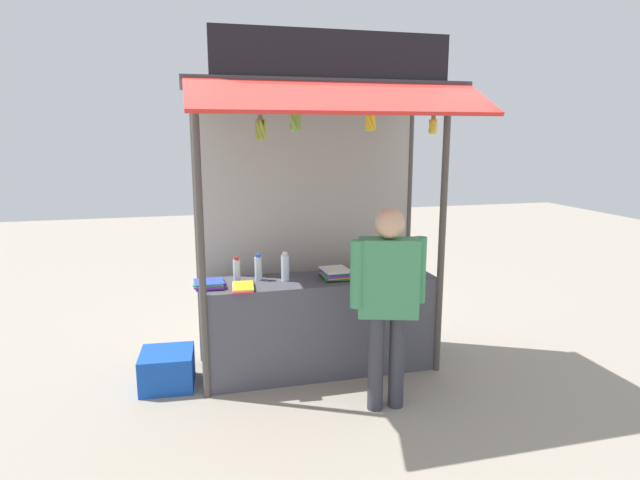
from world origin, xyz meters
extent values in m
plane|color=#9E9384|center=(0.00, 0.00, 0.00)|extent=(20.00, 20.00, 0.00)
cube|color=#4C4C56|center=(0.00, 0.00, 0.43)|extent=(2.06, 0.56, 0.86)
cylinder|color=#4C4742|center=(-1.03, -0.28, 1.25)|extent=(0.06, 0.06, 2.50)
cylinder|color=#4C4742|center=(1.03, -0.28, 1.25)|extent=(0.06, 0.06, 2.50)
cylinder|color=#4C4742|center=(-1.03, 0.46, 1.25)|extent=(0.06, 0.06, 2.50)
cylinder|color=#4C4742|center=(1.03, 0.46, 1.25)|extent=(0.06, 0.06, 2.50)
cube|color=#B7B2A8|center=(0.00, 0.46, 1.22)|extent=(2.02, 0.04, 2.45)
cube|color=#3F3F44|center=(0.00, -0.01, 2.52)|extent=(2.26, 0.94, 0.04)
cube|color=red|center=(0.00, -0.73, 2.38)|extent=(2.22, 0.51, 0.26)
cube|color=black|center=(0.00, -0.43, 2.71)|extent=(1.86, 0.04, 0.35)
cylinder|color=#59544C|center=(0.00, -0.38, 2.42)|extent=(1.96, 0.02, 0.02)
cylinder|color=silver|center=(-0.73, 0.08, 0.96)|extent=(0.06, 0.06, 0.19)
cylinder|color=red|center=(-0.73, 0.08, 1.07)|extent=(0.04, 0.04, 0.03)
cylinder|color=silver|center=(-0.54, 0.09, 0.97)|extent=(0.07, 0.07, 0.21)
cylinder|color=blue|center=(-0.54, 0.09, 1.08)|extent=(0.04, 0.04, 0.03)
cylinder|color=silver|center=(-0.31, 0.01, 0.98)|extent=(0.07, 0.07, 0.23)
cylinder|color=white|center=(-0.31, 0.01, 1.11)|extent=(0.05, 0.05, 0.03)
cube|color=black|center=(0.13, -0.03, 0.87)|extent=(0.23, 0.27, 0.01)
cube|color=green|center=(0.14, -0.03, 0.88)|extent=(0.25, 0.29, 0.01)
cube|color=green|center=(0.13, -0.03, 0.88)|extent=(0.23, 0.27, 0.01)
cube|color=yellow|center=(0.14, -0.04, 0.89)|extent=(0.24, 0.28, 0.01)
cube|color=purple|center=(0.14, -0.03, 0.90)|extent=(0.24, 0.28, 0.01)
cube|color=purple|center=(0.13, -0.03, 0.91)|extent=(0.23, 0.27, 0.01)
cube|color=blue|center=(0.14, -0.02, 0.92)|extent=(0.23, 0.27, 0.01)
cube|color=green|center=(0.14, -0.02, 0.93)|extent=(0.24, 0.28, 0.01)
cube|color=white|center=(0.13, -0.03, 0.94)|extent=(0.25, 0.28, 0.01)
cube|color=blue|center=(-0.97, -0.03, 0.87)|extent=(0.25, 0.25, 0.01)
cube|color=purple|center=(-0.96, -0.04, 0.88)|extent=(0.26, 0.26, 0.01)
cube|color=purple|center=(-0.97, -0.04, 0.89)|extent=(0.26, 0.26, 0.01)
cube|color=white|center=(-0.97, -0.03, 0.90)|extent=(0.25, 0.24, 0.01)
cube|color=green|center=(-0.98, -0.04, 0.91)|extent=(0.26, 0.26, 0.01)
cube|color=blue|center=(-0.97, -0.04, 0.91)|extent=(0.25, 0.25, 0.01)
cube|color=purple|center=(-0.70, -0.16, 0.87)|extent=(0.19, 0.30, 0.01)
cube|color=red|center=(-0.71, -0.18, 0.88)|extent=(0.19, 0.30, 0.01)
cube|color=white|center=(-0.70, -0.17, 0.89)|extent=(0.19, 0.30, 0.01)
cube|color=yellow|center=(-0.70, -0.17, 0.89)|extent=(0.20, 0.30, 0.01)
cube|color=yellow|center=(0.71, -0.12, 0.87)|extent=(0.19, 0.25, 0.01)
cube|color=orange|center=(0.71, -0.13, 0.87)|extent=(0.20, 0.26, 0.01)
cube|color=orange|center=(0.71, -0.12, 0.89)|extent=(0.18, 0.25, 0.01)
cube|color=green|center=(0.71, -0.13, 0.90)|extent=(0.20, 0.26, 0.01)
cylinder|color=#332D23|center=(0.85, -0.38, 2.34)|extent=(0.01, 0.01, 0.13)
cylinder|color=olive|center=(0.85, -0.38, 2.25)|extent=(0.04, 0.04, 0.04)
ellipsoid|color=yellow|center=(0.87, -0.38, 2.18)|extent=(0.03, 0.06, 0.13)
ellipsoid|color=yellow|center=(0.87, -0.37, 2.19)|extent=(0.06, 0.06, 0.13)
ellipsoid|color=yellow|center=(0.86, -0.36, 2.18)|extent=(0.06, 0.03, 0.13)
ellipsoid|color=yellow|center=(0.84, -0.36, 2.19)|extent=(0.07, 0.05, 0.13)
ellipsoid|color=yellow|center=(0.84, -0.37, 2.18)|extent=(0.04, 0.05, 0.13)
ellipsoid|color=yellow|center=(0.83, -0.39, 2.19)|extent=(0.05, 0.07, 0.13)
ellipsoid|color=yellow|center=(0.85, -0.39, 2.18)|extent=(0.05, 0.04, 0.13)
ellipsoid|color=yellow|center=(0.86, -0.39, 2.18)|extent=(0.05, 0.04, 0.13)
ellipsoid|color=yellow|center=(0.87, -0.39, 2.18)|extent=(0.05, 0.06, 0.13)
cylinder|color=#332D23|center=(-0.29, -0.38, 2.36)|extent=(0.01, 0.01, 0.08)
cylinder|color=olive|center=(-0.29, -0.38, 2.30)|extent=(0.04, 0.04, 0.04)
ellipsoid|color=#6FB143|center=(-0.27, -0.38, 2.22)|extent=(0.04, 0.07, 0.16)
ellipsoid|color=#6FB143|center=(-0.27, -0.35, 2.22)|extent=(0.08, 0.07, 0.16)
ellipsoid|color=#6FB143|center=(-0.29, -0.36, 2.22)|extent=(0.08, 0.04, 0.16)
ellipsoid|color=#6FB143|center=(-0.31, -0.36, 2.22)|extent=(0.08, 0.07, 0.16)
ellipsoid|color=#6FB143|center=(-0.30, -0.38, 2.22)|extent=(0.04, 0.07, 0.16)
ellipsoid|color=#6FB143|center=(-0.31, -0.40, 2.22)|extent=(0.08, 0.08, 0.16)
ellipsoid|color=#6FB143|center=(-0.29, -0.40, 2.22)|extent=(0.08, 0.04, 0.16)
ellipsoid|color=#6FB143|center=(-0.27, -0.39, 2.22)|extent=(0.06, 0.06, 0.16)
cylinder|color=#332D23|center=(0.31, -0.38, 2.36)|extent=(0.01, 0.01, 0.07)
cylinder|color=olive|center=(0.31, -0.38, 2.31)|extent=(0.04, 0.04, 0.04)
ellipsoid|color=yellow|center=(0.34, -0.38, 2.22)|extent=(0.03, 0.07, 0.16)
ellipsoid|color=yellow|center=(0.33, -0.37, 2.22)|extent=(0.05, 0.06, 0.16)
ellipsoid|color=yellow|center=(0.32, -0.36, 2.22)|extent=(0.07, 0.04, 0.16)
ellipsoid|color=yellow|center=(0.30, -0.36, 2.22)|extent=(0.07, 0.06, 0.16)
ellipsoid|color=yellow|center=(0.29, -0.37, 2.22)|extent=(0.05, 0.07, 0.16)
ellipsoid|color=yellow|center=(0.29, -0.38, 2.22)|extent=(0.04, 0.08, 0.16)
ellipsoid|color=yellow|center=(0.30, -0.40, 2.23)|extent=(0.08, 0.06, 0.16)
ellipsoid|color=yellow|center=(0.32, -0.40, 2.22)|extent=(0.06, 0.04, 0.16)
ellipsoid|color=yellow|center=(0.33, -0.40, 2.23)|extent=(0.07, 0.07, 0.16)
cylinder|color=#332D23|center=(-0.56, -0.38, 2.33)|extent=(0.01, 0.01, 0.14)
cylinder|color=olive|center=(-0.56, -0.38, 2.25)|extent=(0.04, 0.04, 0.04)
ellipsoid|color=#8AAC3B|center=(-0.53, -0.38, 2.16)|extent=(0.04, 0.09, 0.17)
ellipsoid|color=#8AAC3B|center=(-0.55, -0.36, 2.16)|extent=(0.07, 0.05, 0.17)
ellipsoid|color=#8AAC3B|center=(-0.57, -0.35, 2.16)|extent=(0.08, 0.06, 0.17)
ellipsoid|color=#8AAC3B|center=(-0.59, -0.38, 2.16)|extent=(0.03, 0.08, 0.17)
ellipsoid|color=#8AAC3B|center=(-0.57, -0.40, 2.16)|extent=(0.07, 0.05, 0.17)
ellipsoid|color=#8AAC3B|center=(-0.55, -0.40, 2.16)|extent=(0.07, 0.06, 0.17)
cylinder|color=#383842|center=(0.24, -0.81, 0.38)|extent=(0.12, 0.12, 0.76)
cylinder|color=#383842|center=(0.41, -0.81, 0.38)|extent=(0.12, 0.12, 0.76)
cube|color=#3F8C59|center=(0.33, -0.81, 1.06)|extent=(0.49, 0.32, 0.60)
cylinder|color=#3F8C59|center=(0.07, -0.81, 1.11)|extent=(0.10, 0.10, 0.51)
cylinder|color=#3F8C59|center=(0.58, -0.81, 1.11)|extent=(0.10, 0.10, 0.51)
sphere|color=tan|center=(0.33, -0.81, 1.48)|extent=(0.23, 0.23, 0.23)
cube|color=#194CB2|center=(-1.35, 0.00, 0.15)|extent=(0.47, 0.47, 0.31)
camera|label=1|loc=(-1.14, -4.44, 2.13)|focal=29.96mm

